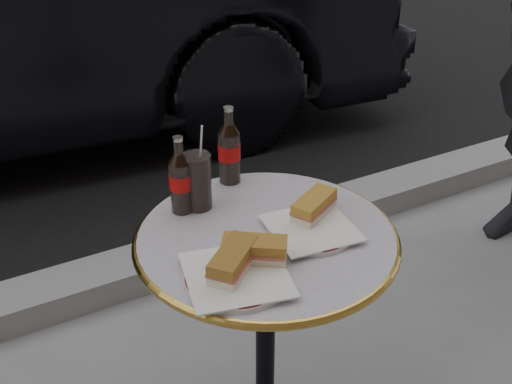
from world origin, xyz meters
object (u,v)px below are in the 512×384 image
cola_bottle_left (180,175)px  cola_bottle_right (229,145)px  plate_right (311,230)px  cola_glass (197,181)px  bistro_table (265,350)px  plate_left (237,278)px

cola_bottle_left → cola_bottle_right: cola_bottle_right is taller
plate_right → cola_bottle_left: (-0.22, 0.23, 0.09)m
cola_bottle_left → cola_glass: (0.04, -0.00, -0.03)m
bistro_table → cola_glass: cola_glass is taller
bistro_table → cola_glass: 0.48m
bistro_table → cola_glass: bearing=115.0°
plate_left → cola_bottle_left: 0.32m
plate_left → cola_bottle_left: cola_bottle_left is taller
plate_left → plate_right: (0.24, 0.08, -0.00)m
cola_bottle_left → bistro_table: bearing=-55.7°
plate_left → plate_right: 0.25m
plate_left → cola_bottle_right: 0.44m
cola_glass → plate_left: bearing=-99.7°
cola_bottle_left → cola_glass: size_ratio=1.38×
bistro_table → plate_right: bearing=-25.1°
cola_bottle_left → plate_right: bearing=-46.2°
plate_left → cola_bottle_right: cola_bottle_right is taller
bistro_table → plate_right: size_ratio=3.64×
cola_glass → plate_right: bearing=-51.9°
bistro_table → cola_bottle_left: size_ratio=3.66×
cola_bottle_left → cola_glass: bearing=-3.6°
cola_bottle_right → cola_glass: 0.15m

